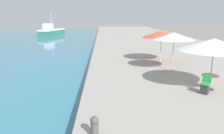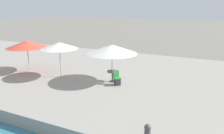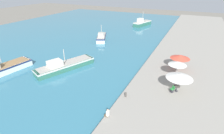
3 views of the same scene
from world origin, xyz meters
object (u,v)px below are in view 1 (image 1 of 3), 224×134
(cafe_table, at_px, (210,79))
(mooring_bollard, at_px, (95,126))
(fishing_boat_distant, at_px, (51,31))
(cafe_umbrella_striped, at_px, (162,34))
(cafe_umbrella_white, at_px, (174,36))
(cafe_umbrella_pink, at_px, (214,45))
(cafe_chair_left, at_px, (205,87))

(cafe_table, relative_size, mooring_bollard, 1.22)
(fishing_boat_distant, distance_m, cafe_umbrella_striped, 35.75)
(cafe_umbrella_striped, height_order, mooring_bollard, cafe_umbrella_striped)
(cafe_umbrella_white, height_order, cafe_umbrella_striped, cafe_umbrella_white)
(fishing_boat_distant, height_order, mooring_bollard, fishing_boat_distant)
(fishing_boat_distant, xyz_separation_m, cafe_umbrella_pink, (16.52, -38.92, 1.98))
(fishing_boat_distant, relative_size, cafe_table, 10.61)
(cafe_table, bearing_deg, cafe_umbrella_pink, 54.53)
(cafe_umbrella_pink, bearing_deg, cafe_chair_left, -130.90)
(fishing_boat_distant, distance_m, cafe_umbrella_pink, 42.33)
(cafe_umbrella_white, distance_m, cafe_table, 4.31)
(cafe_table, bearing_deg, cafe_chair_left, -131.84)
(mooring_bollard, bearing_deg, cafe_umbrella_striped, 66.03)
(cafe_table, xyz_separation_m, mooring_bollard, (-5.54, -4.08, -0.18))
(cafe_umbrella_pink, bearing_deg, cafe_table, -125.47)
(mooring_bollard, bearing_deg, fishing_boat_distant, 104.20)
(cafe_umbrella_pink, bearing_deg, mooring_bollard, -143.33)
(cafe_umbrella_white, distance_m, mooring_bollard, 9.55)
(cafe_umbrella_white, xyz_separation_m, cafe_umbrella_striped, (0.04, 3.15, -0.12))
(cafe_chair_left, bearing_deg, cafe_umbrella_pink, -89.06)
(cafe_table, height_order, cafe_chair_left, cafe_chair_left)
(fishing_boat_distant, height_order, cafe_chair_left, fishing_boat_distant)
(cafe_umbrella_striped, bearing_deg, cafe_umbrella_pink, -84.45)
(cafe_umbrella_white, xyz_separation_m, cafe_table, (0.64, -3.89, -1.76))
(mooring_bollard, bearing_deg, cafe_table, 36.35)
(cafe_umbrella_striped, relative_size, cafe_chair_left, 3.39)
(cafe_chair_left, bearing_deg, cafe_table, -90.00)
(cafe_umbrella_pink, height_order, cafe_chair_left, cafe_umbrella_pink)
(cafe_umbrella_white, bearing_deg, mooring_bollard, -121.60)
(cafe_table, relative_size, cafe_chair_left, 0.88)
(cafe_umbrella_pink, bearing_deg, fishing_boat_distant, 113.00)
(fishing_boat_distant, relative_size, cafe_chair_left, 9.33)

